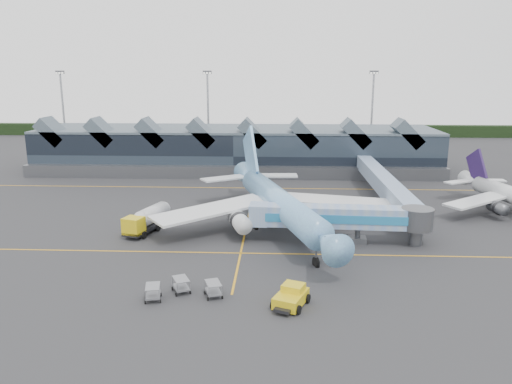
{
  "coord_description": "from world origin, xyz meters",
  "views": [
    {
      "loc": [
        4.58,
        -66.61,
        22.01
      ],
      "look_at": [
        1.38,
        3.98,
        5.0
      ],
      "focal_mm": 35.0,
      "sensor_mm": 36.0,
      "label": 1
    }
  ],
  "objects_px": {
    "fuel_truck": "(149,218)",
    "jet_bridge": "(350,218)",
    "pushback_tug": "(291,297)",
    "main_airliner": "(277,201)"
  },
  "relations": [
    {
      "from": "fuel_truck",
      "to": "jet_bridge",
      "type": "bearing_deg",
      "value": 9.37
    },
    {
      "from": "jet_bridge",
      "to": "fuel_truck",
      "type": "height_order",
      "value": "jet_bridge"
    },
    {
      "from": "main_airliner",
      "to": "fuel_truck",
      "type": "bearing_deg",
      "value": 170.35
    },
    {
      "from": "main_airliner",
      "to": "jet_bridge",
      "type": "height_order",
      "value": "main_airliner"
    },
    {
      "from": "main_airliner",
      "to": "pushback_tug",
      "type": "relative_size",
      "value": 8.37
    },
    {
      "from": "main_airliner",
      "to": "fuel_truck",
      "type": "distance_m",
      "value": 18.44
    },
    {
      "from": "pushback_tug",
      "to": "jet_bridge",
      "type": "bearing_deg",
      "value": 88.69
    },
    {
      "from": "fuel_truck",
      "to": "pushback_tug",
      "type": "height_order",
      "value": "fuel_truck"
    },
    {
      "from": "jet_bridge",
      "to": "pushback_tug",
      "type": "bearing_deg",
      "value": -110.23
    },
    {
      "from": "jet_bridge",
      "to": "fuel_truck",
      "type": "relative_size",
      "value": 2.4
    }
  ]
}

